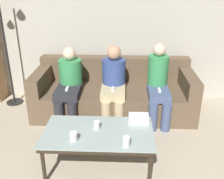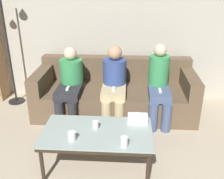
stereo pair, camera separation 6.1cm
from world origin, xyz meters
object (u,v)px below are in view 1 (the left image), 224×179
at_px(coffee_table, 98,135).
at_px(cup_near_left, 97,125).
at_px(seated_person_mid_left, 113,81).
at_px(seated_person_mid_right, 158,83).
at_px(tissue_box, 138,118).
at_px(seated_person_left_end, 69,82).
at_px(cup_far_center, 73,136).
at_px(couch, 114,93).
at_px(cup_near_right, 126,142).
at_px(standing_lamp, 5,35).

distance_m(coffee_table, cup_near_left, 0.10).
distance_m(seated_person_mid_left, seated_person_mid_right, 0.63).
xyz_separation_m(tissue_box, seated_person_left_end, (-0.95, 0.90, 0.05)).
distance_m(tissue_box, seated_person_mid_right, 0.96).
bearing_deg(cup_near_left, cup_far_center, -132.20).
bearing_deg(seated_person_mid_right, couch, 159.97).
xyz_separation_m(seated_person_left_end, seated_person_mid_right, (1.27, -0.00, 0.02)).
bearing_deg(coffee_table, cup_near_right, -40.40).
bearing_deg(couch, standing_lamp, 173.68).
relative_size(couch, seated_person_mid_left, 2.22).
height_order(cup_near_left, seated_person_mid_right, seated_person_mid_right).
relative_size(seated_person_mid_left, seated_person_mid_right, 0.97).
xyz_separation_m(coffee_table, seated_person_mid_left, (0.12, 1.13, 0.16)).
distance_m(coffee_table, seated_person_left_end, 1.23).
xyz_separation_m(seated_person_left_end, seated_person_mid_left, (0.63, 0.02, 0.02)).
height_order(coffee_table, seated_person_left_end, seated_person_left_end).
xyz_separation_m(cup_near_right, seated_person_mid_left, (-0.17, 1.38, 0.07)).
relative_size(tissue_box, standing_lamp, 0.12).
xyz_separation_m(couch, standing_lamp, (-1.65, 0.18, 0.84)).
relative_size(cup_far_center, seated_person_mid_left, 0.09).
relative_size(coffee_table, seated_person_mid_left, 1.09).
xyz_separation_m(tissue_box, seated_person_mid_right, (0.32, 0.90, 0.07)).
relative_size(seated_person_left_end, seated_person_mid_right, 0.94).
height_order(cup_near_right, seated_person_left_end, seated_person_left_end).
bearing_deg(cup_near_left, standing_lamp, 135.87).
xyz_separation_m(couch, cup_near_right, (0.17, -1.58, 0.22)).
height_order(cup_near_left, tissue_box, tissue_box).
relative_size(cup_far_center, seated_person_left_end, 0.09).
xyz_separation_m(couch, cup_near_left, (-0.14, -1.28, 0.21)).
bearing_deg(seated_person_left_end, cup_far_center, -77.41).
distance_m(cup_near_left, seated_person_left_end, 1.16).
relative_size(coffee_table, standing_lamp, 0.63).
distance_m(coffee_table, cup_near_right, 0.39).
distance_m(tissue_box, seated_person_left_end, 1.31).
bearing_deg(seated_person_left_end, coffee_table, -65.03).
bearing_deg(cup_near_left, cup_near_right, -44.30).
distance_m(standing_lamp, seated_person_left_end, 1.24).
xyz_separation_m(coffee_table, seated_person_left_end, (-0.52, 1.11, 0.14)).
bearing_deg(seated_person_mid_right, cup_far_center, -127.51).
bearing_deg(cup_near_right, seated_person_mid_right, 71.23).
relative_size(couch, cup_near_right, 22.26).
bearing_deg(standing_lamp, coffee_table, -44.82).
distance_m(cup_near_right, seated_person_mid_left, 1.39).
relative_size(coffee_table, cup_far_center, 12.77).
xyz_separation_m(coffee_table, cup_near_left, (-0.02, 0.06, 0.08)).
distance_m(coffee_table, cup_far_center, 0.30).
distance_m(couch, cup_near_right, 1.61).
height_order(tissue_box, seated_person_mid_right, seated_person_mid_right).
distance_m(cup_near_left, tissue_box, 0.48).
bearing_deg(couch, cup_near_right, -83.76).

